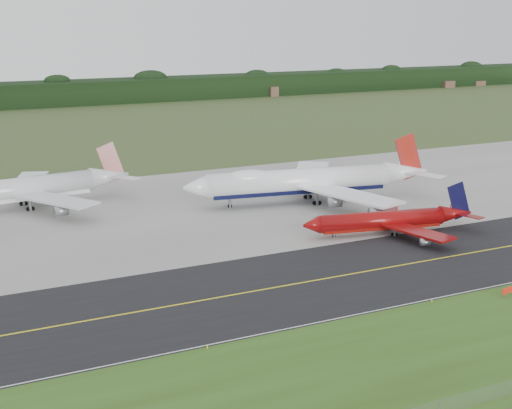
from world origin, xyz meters
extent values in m
plane|color=#374E24|center=(0.00, 0.00, 0.00)|extent=(600.00, 600.00, 0.00)
cube|color=#324D16|center=(0.00, -35.00, 0.01)|extent=(400.00, 30.00, 0.01)
cube|color=black|center=(0.00, -4.00, 0.01)|extent=(400.00, 32.00, 0.02)
cube|color=gray|center=(0.00, 51.00, 0.01)|extent=(400.00, 78.00, 0.01)
cube|color=yellow|center=(0.00, -4.00, 0.03)|extent=(400.00, 0.40, 0.00)
cube|color=silver|center=(0.00, -19.50, 0.03)|extent=(400.00, 0.25, 0.00)
cube|color=black|center=(0.00, 275.00, 6.00)|extent=(700.00, 24.00, 12.00)
cylinder|color=white|center=(14.00, 44.20, 5.64)|extent=(46.18, 12.95, 5.82)
cube|color=black|center=(14.00, 44.20, 3.75)|extent=(43.69, 11.15, 2.04)
cone|color=white|center=(-11.46, 48.25, 5.64)|extent=(6.57, 6.65, 5.82)
cone|color=white|center=(42.60, 39.65, 6.07)|extent=(12.86, 7.65, 5.82)
ellipsoid|color=white|center=(1.32, 46.21, 7.24)|extent=(12.50, 6.75, 3.71)
cube|color=white|center=(19.82, 30.14, 4.62)|extent=(15.09, 27.21, 0.50)
cube|color=white|center=(23.89, 55.76, 4.62)|extent=(21.37, 26.12, 0.50)
cube|color=#A31F12|center=(43.25, 39.55, 10.03)|extent=(8.34, 1.77, 12.06)
cylinder|color=gray|center=(16.38, 31.26, 3.03)|extent=(3.52, 2.91, 2.44)
cylinder|color=gray|center=(20.28, 55.76, 3.03)|extent=(3.52, 2.91, 2.44)
cylinder|color=gray|center=(19.80, 19.30, 3.03)|extent=(3.52, 2.91, 2.44)
cylinder|color=gray|center=(27.24, 66.07, 3.03)|extent=(3.52, 2.91, 2.44)
cylinder|color=black|center=(-3.20, 46.93, 0.52)|extent=(1.11, 0.63, 1.05)
cylinder|color=slate|center=(17.12, 40.46, 1.95)|extent=(0.93, 0.93, 3.89)
cylinder|color=black|center=(17.12, 40.46, 0.52)|extent=(1.12, 0.68, 1.05)
cylinder|color=slate|center=(18.12, 46.78, 1.95)|extent=(0.93, 0.93, 3.89)
cylinder|color=black|center=(18.12, 46.78, 0.52)|extent=(1.12, 0.68, 1.05)
cylinder|color=maroon|center=(17.31, 14.03, 3.03)|extent=(27.68, 8.94, 3.72)
cube|color=maroon|center=(17.31, 14.03, 1.83)|extent=(26.15, 7.77, 1.30)
cone|color=maroon|center=(2.15, 17.01, 3.03)|extent=(4.09, 4.31, 3.72)
cone|color=maroon|center=(34.35, 10.69, 3.31)|extent=(7.83, 5.05, 3.72)
cube|color=maroon|center=(20.46, 5.61, 2.38)|extent=(8.49, 16.05, 0.42)
cube|color=maroon|center=(23.41, 20.63, 2.38)|extent=(13.03, 15.29, 0.42)
cube|color=black|center=(34.86, 10.59, 6.12)|extent=(5.82, 1.42, 8.46)
cylinder|color=gray|center=(19.49, 2.08, 1.37)|extent=(2.29, 1.92, 1.56)
cylinder|color=gray|center=(23.85, 24.28, 1.37)|extent=(2.29, 1.92, 1.56)
cylinder|color=black|center=(7.07, 16.04, 0.33)|extent=(0.71, 0.42, 0.67)
cylinder|color=slate|center=(19.08, 11.60, 0.96)|extent=(0.61, 0.61, 1.92)
cylinder|color=black|center=(19.08, 11.60, 0.33)|extent=(0.72, 0.46, 0.67)
cylinder|color=slate|center=(19.86, 15.62, 0.96)|extent=(0.61, 0.61, 1.92)
cylinder|color=black|center=(19.86, 15.62, 0.33)|extent=(0.72, 0.46, 0.67)
cylinder|color=silver|center=(-50.26, 67.35, 4.94)|extent=(38.57, 10.10, 5.31)
cube|color=white|center=(-50.26, 67.35, 3.22)|extent=(36.51, 8.54, 1.86)
cone|color=silver|center=(-26.31, 70.40, 5.34)|extent=(10.67, 6.54, 5.31)
cube|color=silver|center=(-42.24, 57.34, 4.01)|extent=(17.52, 22.19, 0.48)
cube|color=silver|center=(-45.01, 79.05, 4.01)|extent=(13.23, 22.95, 0.48)
cube|color=#AE150C|center=(-25.72, 70.48, 8.78)|extent=(7.31, 1.35, 10.55)
cylinder|color=gray|center=(-41.89, 52.11, 2.56)|extent=(3.16, 2.58, 2.23)
cylinder|color=gray|center=(-45.99, 84.20, 2.56)|extent=(3.16, 2.58, 2.23)
cylinder|color=slate|center=(-46.86, 64.84, 1.67)|extent=(0.83, 0.83, 3.35)
cylinder|color=black|center=(-46.86, 64.84, 0.48)|extent=(1.01, 0.59, 0.96)
cylinder|color=slate|center=(-47.60, 70.63, 1.67)|extent=(0.83, 0.83, 3.35)
cylinder|color=black|center=(-47.60, 70.63, 0.48)|extent=(1.01, 0.59, 0.96)
cylinder|color=slate|center=(15.08, -24.28, 0.38)|extent=(0.13, 0.13, 0.75)
cube|color=#A3190C|center=(15.40, -24.22, 1.24)|extent=(2.37, 0.60, 0.97)
cylinder|color=yellow|center=(-35.67, -20.50, 0.25)|extent=(0.16, 0.16, 0.50)
cylinder|color=yellow|center=(3.11, -20.50, 0.25)|extent=(0.16, 0.16, 0.50)
camera|label=1|loc=(-68.14, -104.84, 44.47)|focal=50.00mm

